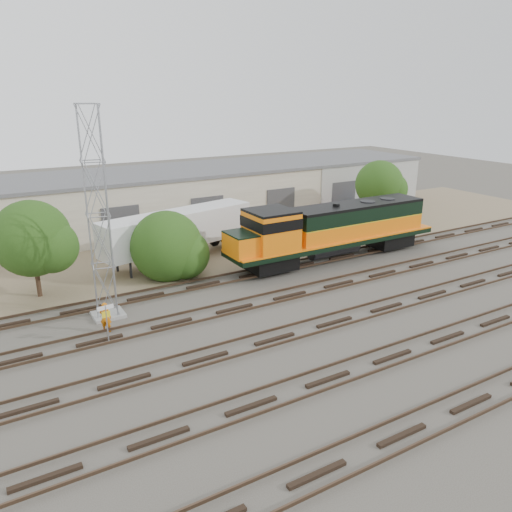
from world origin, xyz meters
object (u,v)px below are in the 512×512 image
signal_tower (98,219)px  worker (106,317)px  semi_trailer (182,229)px  locomotive (332,229)px

signal_tower → worker: 5.36m
signal_tower → worker: bearing=-106.3°
signal_tower → semi_trailer: (7.80, 7.46, -3.37)m
signal_tower → semi_trailer: size_ratio=0.93×
locomotive → semi_trailer: bearing=148.7°
signal_tower → worker: size_ratio=6.97×
signal_tower → worker: signal_tower is taller
locomotive → worker: size_ratio=10.59×
worker → locomotive: bearing=-135.1°
signal_tower → semi_trailer: 11.31m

